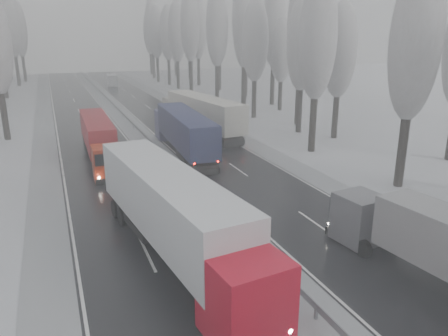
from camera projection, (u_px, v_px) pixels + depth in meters
carriageway_right at (214, 153)px, 42.85m from camera, size 7.50×200.00×0.03m
carriageway_left at (104, 164)px, 39.13m from camera, size 7.50×200.00×0.03m
median_slush at (162, 158)px, 40.99m from camera, size 3.00×200.00×0.04m
shoulder_right at (259, 148)px, 44.61m from camera, size 2.40×200.00×0.04m
shoulder_left at (45, 170)px, 37.38m from camera, size 2.40×200.00×0.04m
median_guardrail at (161, 152)px, 40.81m from camera, size 0.12×200.00×0.76m
tree_16 at (416, 42)px, 30.46m from camera, size 3.60×3.60×16.53m
tree_18 at (318, 39)px, 40.34m from camera, size 3.60×3.60×16.58m
tree_19 at (340, 51)px, 46.22m from camera, size 3.60×3.60×14.57m
tree_20 at (303, 43)px, 48.92m from camera, size 3.60×3.60×15.71m
tree_21 at (302, 27)px, 52.71m from camera, size 3.60×3.60×18.62m
tree_22 at (255, 41)px, 57.84m from camera, size 3.60×3.60×15.86m
tree_23 at (282, 51)px, 64.05m from camera, size 3.60×3.60×13.55m
tree_24 at (245, 19)px, 62.08m from camera, size 3.60×3.60×20.49m
tree_25 at (274, 25)px, 68.28m from camera, size 3.60×3.60×19.44m
tree_26 at (217, 28)px, 71.38m from camera, size 3.60×3.60×18.78m
tree_27 at (246, 32)px, 77.68m from camera, size 3.60×3.60×17.62m
tree_28 at (190, 25)px, 80.26m from camera, size 3.60×3.60×19.62m
tree_29 at (219, 31)px, 86.71m from camera, size 3.60×3.60×18.11m
tree_30 at (177, 32)px, 89.32m from camera, size 3.60×3.60×17.86m
tree_31 at (198, 30)px, 94.83m from camera, size 3.60×3.60×18.58m
tree_32 at (168, 33)px, 96.10m from camera, size 3.60×3.60×17.33m
tree_33 at (177, 42)px, 101.33m from camera, size 3.60×3.60×14.33m
tree_34 at (156, 33)px, 102.03m from camera, size 3.60×3.60×17.63m
tree_35 at (189, 31)px, 108.73m from camera, size 3.60×3.60×18.25m
tree_36 at (152, 26)px, 110.74m from camera, size 3.60×3.60×20.23m
tree_37 at (175, 36)px, 117.49m from camera, size 3.60×3.60×16.37m
tree_38 at (150, 32)px, 121.13m from camera, size 3.60×3.60×17.97m
tree_39 at (156, 36)px, 126.02m from camera, size 3.60×3.60×16.19m
tree_74 at (11, 26)px, 93.40m from camera, size 3.60×3.60×19.68m
tree_76 at (19, 30)px, 102.31m from camera, size 3.60×3.60×18.55m
tree_78 at (4, 27)px, 106.72m from camera, size 3.60×3.60×19.55m
truck_blue_box at (183, 130)px, 41.50m from camera, size 3.43×16.56×4.22m
truck_cream_box at (200, 112)px, 49.75m from camera, size 5.00×17.53×4.46m
box_truck_distant at (112, 80)px, 97.00m from camera, size 2.84×6.98×2.53m
truck_red_white at (175, 214)px, 21.61m from camera, size 4.85×18.05×4.59m
truck_red_red at (98, 137)px, 40.11m from camera, size 2.47×14.41×3.68m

